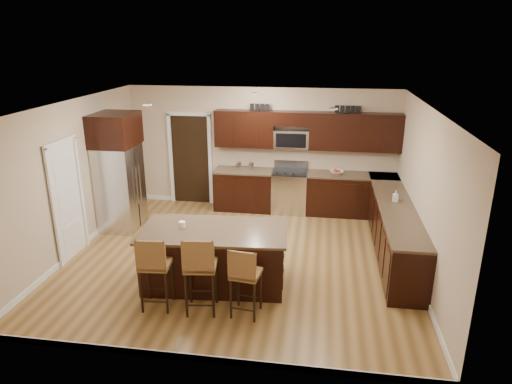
% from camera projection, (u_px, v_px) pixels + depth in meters
% --- Properties ---
extents(floor, '(6.00, 6.00, 0.00)m').
position_uv_depth(floor, '(240.00, 258.00, 8.09)').
color(floor, olive).
rests_on(floor, ground).
extents(ceiling, '(6.00, 6.00, 0.00)m').
position_uv_depth(ceiling, '(238.00, 105.00, 7.22)').
color(ceiling, silver).
rests_on(ceiling, wall_back).
extents(wall_back, '(6.00, 0.00, 6.00)m').
position_uv_depth(wall_back, '(261.00, 148.00, 10.23)').
color(wall_back, '#C2AA8C').
rests_on(wall_back, floor).
extents(wall_left, '(0.00, 5.50, 5.50)m').
position_uv_depth(wall_left, '(73.00, 178.00, 8.08)').
color(wall_left, '#C2AA8C').
rests_on(wall_left, floor).
extents(wall_right, '(0.00, 5.50, 5.50)m').
position_uv_depth(wall_right, '(425.00, 195.00, 7.23)').
color(wall_right, '#C2AA8C').
rests_on(wall_right, floor).
extents(base_cabinets, '(4.02, 3.96, 0.92)m').
position_uv_depth(base_cabinets, '(347.00, 211.00, 9.03)').
color(base_cabinets, black).
rests_on(base_cabinets, floor).
extents(upper_cabinets, '(4.00, 0.33, 0.80)m').
position_uv_depth(upper_cabinets, '(309.00, 130.00, 9.77)').
color(upper_cabinets, black).
rests_on(upper_cabinets, wall_back).
extents(range, '(0.76, 0.64, 1.11)m').
position_uv_depth(range, '(290.00, 191.00, 10.14)').
color(range, silver).
rests_on(range, floor).
extents(microwave, '(0.76, 0.31, 0.40)m').
position_uv_depth(microwave, '(291.00, 139.00, 9.91)').
color(microwave, silver).
rests_on(microwave, upper_cabinets).
extents(doorway, '(0.85, 0.03, 2.06)m').
position_uv_depth(doorway, '(191.00, 160.00, 10.55)').
color(doorway, black).
rests_on(doorway, floor).
extents(pantry_door, '(0.03, 0.80, 2.04)m').
position_uv_depth(pantry_door, '(67.00, 202.00, 7.90)').
color(pantry_door, white).
rests_on(pantry_door, floor).
extents(letter_decor, '(2.20, 0.03, 0.15)m').
position_uv_depth(letter_decor, '(303.00, 108.00, 9.64)').
color(letter_decor, black).
rests_on(letter_decor, upper_cabinets).
extents(island, '(2.33, 1.35, 0.92)m').
position_uv_depth(island, '(215.00, 258.00, 7.17)').
color(island, black).
rests_on(island, floor).
extents(stool_left, '(0.45, 0.45, 1.13)m').
position_uv_depth(stool_left, '(154.00, 265.00, 6.38)').
color(stool_left, olive).
rests_on(stool_left, floor).
extents(stool_mid, '(0.49, 0.49, 1.17)m').
position_uv_depth(stool_mid, '(200.00, 267.00, 6.28)').
color(stool_mid, olive).
rests_on(stool_mid, floor).
extents(stool_right, '(0.44, 0.44, 1.05)m').
position_uv_depth(stool_right, '(244.00, 274.00, 6.22)').
color(stool_right, olive).
rests_on(stool_right, floor).
extents(refrigerator, '(0.79, 0.92, 2.35)m').
position_uv_depth(refrigerator, '(119.00, 171.00, 9.03)').
color(refrigerator, silver).
rests_on(refrigerator, floor).
extents(floor_mat, '(0.84, 0.56, 0.01)m').
position_uv_depth(floor_mat, '(251.00, 226.00, 9.46)').
color(floor_mat, brown).
rests_on(floor_mat, floor).
extents(fruit_bowl, '(0.34, 0.34, 0.07)m').
position_uv_depth(fruit_bowl, '(336.00, 172.00, 9.84)').
color(fruit_bowl, silver).
rests_on(fruit_bowl, base_cabinets).
extents(soap_bottle, '(0.10, 0.10, 0.20)m').
position_uv_depth(soap_bottle, '(396.00, 196.00, 8.18)').
color(soap_bottle, '#B2B2B2').
rests_on(soap_bottle, base_cabinets).
extents(canister_tall, '(0.12, 0.12, 0.18)m').
position_uv_depth(canister_tall, '(239.00, 166.00, 10.12)').
color(canister_tall, silver).
rests_on(canister_tall, base_cabinets).
extents(canister_short, '(0.11, 0.11, 0.18)m').
position_uv_depth(canister_short, '(251.00, 166.00, 10.08)').
color(canister_short, silver).
rests_on(canister_short, base_cabinets).
extents(island_jar, '(0.10, 0.10, 0.10)m').
position_uv_depth(island_jar, '(182.00, 225.00, 7.07)').
color(island_jar, white).
rests_on(island_jar, island).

